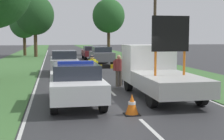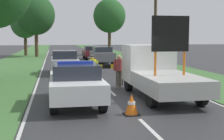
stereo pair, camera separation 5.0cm
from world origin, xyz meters
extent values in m
plane|color=#333335|center=(0.00, 0.00, 0.00)|extent=(160.00, 160.00, 0.00)
cube|color=silver|center=(0.00, -3.69, 0.00)|extent=(0.12, 2.08, 0.01)
cube|color=silver|center=(0.00, 2.21, 0.00)|extent=(0.12, 2.08, 0.01)
cube|color=silver|center=(0.00, 8.12, 0.00)|extent=(0.12, 2.08, 0.01)
cube|color=silver|center=(0.00, 14.02, 0.00)|extent=(0.12, 2.08, 0.01)
cube|color=silver|center=(0.00, 19.93, 0.00)|extent=(0.12, 2.08, 0.01)
cube|color=silver|center=(0.00, 25.84, 0.00)|extent=(0.12, 2.08, 0.01)
cube|color=silver|center=(0.00, 31.74, 0.00)|extent=(0.12, 2.08, 0.01)
cube|color=silver|center=(0.00, 37.65, 0.00)|extent=(0.12, 2.08, 0.01)
cube|color=silver|center=(0.00, 43.55, 0.00)|extent=(0.12, 2.08, 0.01)
cube|color=silver|center=(-3.42, 15.16, 0.00)|extent=(0.10, 63.41, 0.01)
cube|color=silver|center=(3.42, 15.16, 0.00)|extent=(0.10, 63.41, 0.01)
cube|color=#427038|center=(-5.83, 20.00, 0.01)|extent=(4.62, 120.00, 0.03)
cube|color=#427038|center=(5.83, 20.00, 0.01)|extent=(4.62, 120.00, 0.03)
cube|color=white|center=(-1.76, -0.15, 0.70)|extent=(1.84, 4.44, 0.62)
cube|color=#282D38|center=(-1.76, -0.29, 1.26)|extent=(1.62, 2.04, 0.49)
cylinder|color=black|center=(-2.56, 1.22, 0.40)|extent=(0.24, 0.79, 0.79)
cylinder|color=black|center=(-0.96, 1.22, 0.40)|extent=(0.24, 0.79, 0.79)
cylinder|color=black|center=(-2.56, -1.53, 0.40)|extent=(0.24, 0.79, 0.79)
cylinder|color=black|center=(-0.96, -1.53, 0.40)|extent=(0.24, 0.79, 0.79)
cube|color=#1E38C6|center=(-1.76, -0.29, 1.56)|extent=(1.29, 0.24, 0.10)
cube|color=#193399|center=(-1.76, -0.15, 0.74)|extent=(1.85, 3.64, 0.10)
cube|color=black|center=(-1.76, 2.10, 0.64)|extent=(1.01, 0.08, 0.37)
cube|color=white|center=(1.76, 2.24, 1.27)|extent=(2.10, 1.78, 1.68)
cube|color=#232833|center=(1.76, 3.11, 1.57)|extent=(1.79, 0.04, 0.74)
cube|color=#B2B2AD|center=(1.76, -0.49, 0.73)|extent=(2.10, 3.69, 0.61)
cylinder|color=#D16619|center=(1.19, -0.49, 1.48)|extent=(0.09, 0.09, 0.90)
cylinder|color=#D16619|center=(2.33, -0.49, 1.48)|extent=(0.09, 0.09, 0.90)
cube|color=black|center=(1.76, -0.49, 2.59)|extent=(1.43, 0.12, 1.32)
cylinder|color=black|center=(0.83, 2.24, 0.43)|extent=(0.24, 0.85, 0.85)
cylinder|color=black|center=(2.69, 2.24, 0.43)|extent=(0.24, 0.85, 0.85)
cylinder|color=black|center=(0.83, -1.23, 0.43)|extent=(0.24, 0.85, 0.85)
cylinder|color=black|center=(2.69, -1.23, 0.43)|extent=(0.24, 0.85, 0.85)
cylinder|color=black|center=(-1.17, 4.02, 0.43)|extent=(0.07, 0.07, 0.86)
cylinder|color=black|center=(0.93, 4.02, 0.43)|extent=(0.07, 0.07, 0.86)
cube|color=yellow|center=(-1.21, 4.02, 0.96)|extent=(0.44, 0.08, 0.21)
cube|color=black|center=(-0.78, 4.02, 0.96)|extent=(0.44, 0.08, 0.21)
cube|color=yellow|center=(-0.34, 4.02, 0.96)|extent=(0.44, 0.08, 0.21)
cube|color=black|center=(0.10, 4.02, 0.96)|extent=(0.44, 0.08, 0.21)
cube|color=yellow|center=(0.54, 4.02, 0.96)|extent=(0.44, 0.08, 0.21)
cube|color=black|center=(0.97, 4.02, 0.96)|extent=(0.44, 0.08, 0.21)
cylinder|color=#191E38|center=(-0.75, 3.54, 0.39)|extent=(0.15, 0.15, 0.79)
cylinder|color=#191E38|center=(-0.59, 3.54, 0.39)|extent=(0.15, 0.15, 0.79)
cylinder|color=yellow|center=(-0.67, 3.54, 1.08)|extent=(0.36, 0.36, 0.59)
cylinder|color=yellow|center=(-0.90, 3.54, 1.05)|extent=(0.12, 0.12, 0.50)
cylinder|color=yellow|center=(-0.45, 3.54, 1.05)|extent=(0.12, 0.12, 0.50)
sphere|color=tan|center=(-0.67, 3.54, 1.48)|extent=(0.20, 0.20, 0.20)
cylinder|color=#141933|center=(-0.67, 3.54, 1.54)|extent=(0.23, 0.23, 0.05)
cylinder|color=brown|center=(0.57, 3.53, 0.39)|extent=(0.15, 0.15, 0.79)
cylinder|color=brown|center=(0.73, 3.53, 0.39)|extent=(0.15, 0.15, 0.79)
cylinder|color=maroon|center=(0.65, 3.53, 1.08)|extent=(0.36, 0.36, 0.59)
cylinder|color=maroon|center=(0.43, 3.53, 1.05)|extent=(0.12, 0.12, 0.50)
cylinder|color=maroon|center=(0.88, 3.53, 1.05)|extent=(0.12, 0.12, 0.50)
sphere|color=tan|center=(0.65, 3.53, 1.48)|extent=(0.20, 0.20, 0.20)
cube|color=black|center=(-0.12, -2.09, 0.01)|extent=(0.49, 0.49, 0.03)
cone|color=orange|center=(-0.12, -2.09, 0.35)|extent=(0.41, 0.41, 0.64)
cylinder|color=white|center=(-0.12, -2.09, 0.38)|extent=(0.23, 0.23, 0.09)
cube|color=black|center=(-2.16, 3.39, 0.01)|extent=(0.51, 0.51, 0.03)
cone|color=orange|center=(-2.16, 3.39, 0.37)|extent=(0.44, 0.44, 0.68)
cylinder|color=white|center=(-2.16, 3.39, 0.40)|extent=(0.25, 0.25, 0.09)
cube|color=#B2B2B7|center=(-1.83, 9.64, 0.68)|extent=(1.76, 4.24, 0.68)
cube|color=#282D38|center=(-1.83, 9.52, 1.29)|extent=(1.55, 1.95, 0.53)
cylinder|color=black|center=(-2.59, 10.96, 0.35)|extent=(0.24, 0.69, 0.69)
cylinder|color=black|center=(-1.07, 10.96, 0.35)|extent=(0.24, 0.69, 0.69)
cylinder|color=black|center=(-2.59, 8.33, 0.35)|extent=(0.24, 0.69, 0.69)
cylinder|color=black|center=(-1.07, 8.33, 0.35)|extent=(0.24, 0.69, 0.69)
cube|color=slate|center=(1.77, 16.34, 0.72)|extent=(1.74, 4.43, 0.75)
cube|color=#282D38|center=(1.77, 16.20, 1.33)|extent=(1.53, 2.04, 0.47)
cylinder|color=black|center=(1.02, 17.71, 0.34)|extent=(0.24, 0.69, 0.69)
cylinder|color=black|center=(2.52, 17.71, 0.34)|extent=(0.24, 0.69, 0.69)
cylinder|color=black|center=(1.02, 14.96, 0.34)|extent=(0.24, 0.69, 0.69)
cylinder|color=black|center=(2.52, 14.96, 0.34)|extent=(0.24, 0.69, 0.69)
cube|color=maroon|center=(1.61, 22.43, 0.68)|extent=(1.83, 3.99, 0.58)
cube|color=#282D38|center=(1.61, 22.31, 1.21)|extent=(1.61, 1.84, 0.48)
cylinder|color=black|center=(0.82, 23.67, 0.39)|extent=(0.24, 0.79, 0.79)
cylinder|color=black|center=(2.41, 23.67, 0.39)|extent=(0.24, 0.79, 0.79)
cylinder|color=black|center=(0.82, 21.19, 0.39)|extent=(0.24, 0.79, 0.79)
cylinder|color=black|center=(2.41, 21.19, 0.39)|extent=(0.24, 0.79, 0.79)
cylinder|color=#4C3823|center=(-4.57, 27.43, 1.67)|extent=(0.42, 0.42, 3.34)
ellipsoid|color=#1E471E|center=(-4.57, 27.43, 5.06)|extent=(4.58, 4.58, 4.81)
cylinder|color=#4C3823|center=(-6.09, 30.14, 1.41)|extent=(0.39, 0.39, 2.81)
ellipsoid|color=#2D662D|center=(-6.09, 30.14, 4.18)|extent=(3.63, 3.63, 3.82)
cylinder|color=#4C3823|center=(4.88, 29.90, 1.80)|extent=(0.41, 0.41, 3.60)
ellipsoid|color=#235623|center=(4.88, 29.90, 5.22)|extent=(4.31, 4.31, 4.52)
cylinder|color=#473828|center=(4.35, 9.06, 3.48)|extent=(0.20, 0.20, 6.96)
camera|label=1|loc=(-2.57, -11.54, 2.49)|focal=50.00mm
camera|label=2|loc=(-2.52, -11.55, 2.49)|focal=50.00mm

